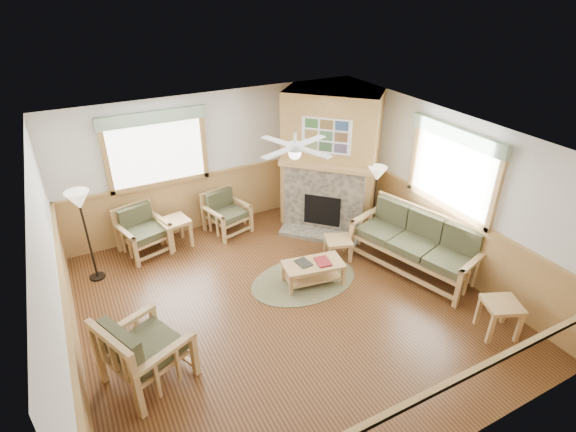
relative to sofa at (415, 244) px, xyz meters
name	(u,v)px	position (x,y,z in m)	size (l,w,h in m)	color
floor	(286,304)	(-2.41, 0.16, -0.50)	(6.00, 6.00, 0.01)	#4F2D16
ceiling	(286,141)	(-2.41, 0.16, 2.20)	(6.00, 6.00, 0.01)	white
wall_back	(216,161)	(-2.41, 3.16, 0.85)	(6.00, 0.02, 2.70)	silver
wall_front	(436,380)	(-2.41, -2.84, 0.85)	(6.00, 0.02, 2.70)	silver
wall_left	(58,292)	(-5.41, 0.16, 0.85)	(0.02, 6.00, 2.70)	silver
wall_right	(442,189)	(0.59, 0.16, 0.85)	(0.02, 6.00, 2.70)	silver
wainscot	(286,276)	(-2.41, 0.16, 0.05)	(6.00, 6.00, 1.10)	#AC8146
fireplace	(330,159)	(-0.36, 2.21, 0.85)	(2.20, 2.20, 2.70)	#AC8146
window_back	(150,109)	(-3.51, 3.12, 2.03)	(1.90, 0.16, 1.50)	white
window_right	(462,126)	(0.55, -0.04, 2.03)	(0.16, 1.90, 1.50)	white
ceiling_fan	(295,134)	(-2.11, 0.46, 2.16)	(1.24, 1.24, 0.36)	white
sofa	(415,244)	(0.00, 0.00, 0.00)	(0.89, 2.17, 1.00)	tan
armchair_back_left	(143,232)	(-4.04, 2.71, -0.06)	(0.77, 0.77, 0.87)	tan
armchair_back_right	(227,213)	(-2.41, 2.71, -0.09)	(0.73, 0.73, 0.82)	tan
armchair_left	(146,348)	(-4.63, -0.31, 0.01)	(0.90, 0.90, 1.01)	tan
coffee_table	(313,273)	(-1.76, 0.44, -0.30)	(0.99, 0.49, 0.40)	tan
end_table_chairs	(176,233)	(-3.48, 2.65, -0.22)	(0.51, 0.49, 0.57)	tan
end_table_sofa	(499,318)	(0.00, -1.81, -0.23)	(0.49, 0.47, 0.54)	tan
footstool	(338,248)	(-0.97, 0.90, -0.30)	(0.45, 0.45, 0.39)	tan
braided_rug	(304,280)	(-1.86, 0.56, -0.49)	(1.87, 1.87, 0.01)	brown
floor_lamp_left	(88,237)	(-4.96, 2.28, 0.32)	(0.38, 0.38, 1.65)	black
floor_lamp_right	(374,203)	(0.01, 1.20, 0.25)	(0.34, 0.34, 1.49)	black
book_red	(323,261)	(-1.61, 0.39, -0.07)	(0.22, 0.30, 0.03)	maroon
book_dark	(303,262)	(-1.91, 0.51, -0.08)	(0.20, 0.27, 0.03)	#252620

